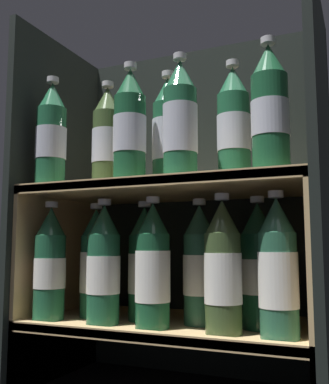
{
  "coord_description": "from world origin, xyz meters",
  "views": [
    {
      "loc": [
        0.44,
        -0.87,
        0.36
      ],
      "look_at": [
        0.0,
        0.13,
        0.49
      ],
      "focal_mm": 42.0,
      "sensor_mm": 36.0,
      "label": 1
    }
  ],
  "objects": [
    {
      "name": "shelf_lower",
      "position": [
        0.0,
        0.18,
        0.15
      ],
      "size": [
        0.71,
        0.38,
        0.18
      ],
      "color": "tan",
      "rests_on": "ground_plane"
    },
    {
      "name": "bottle_lower_front_0",
      "position": [
        -0.29,
        0.06,
        0.31
      ],
      "size": [
        0.08,
        0.08,
        0.3
      ],
      "color": "#1E5638",
      "rests_on": "shelf_lower"
    },
    {
      "name": "bottle_lower_front_2",
      "position": [
        -0.0,
        0.06,
        0.31
      ],
      "size": [
        0.08,
        0.08,
        0.3
      ],
      "color": "#194C2D",
      "rests_on": "shelf_lower"
    },
    {
      "name": "fridge_side_right",
      "position": [
        0.36,
        0.19,
        0.48
      ],
      "size": [
        0.02,
        0.42,
        0.95
      ],
      "primitive_type": "cube",
      "color": "black",
      "rests_on": "ground_plane"
    },
    {
      "name": "bottle_lower_back_1",
      "position": [
        -0.07,
        0.15,
        0.31
      ],
      "size": [
        0.08,
        0.08,
        0.3
      ],
      "color": "#194C2D",
      "rests_on": "shelf_lower"
    },
    {
      "name": "bottle_lower_front_3",
      "position": [
        0.16,
        0.06,
        0.31
      ],
      "size": [
        0.08,
        0.08,
        0.3
      ],
      "color": "#384C28",
      "rests_on": "shelf_lower"
    },
    {
      "name": "bottle_lower_front_4",
      "position": [
        0.28,
        0.06,
        0.31
      ],
      "size": [
        0.08,
        0.08,
        0.3
      ],
      "color": "#285B42",
      "rests_on": "shelf_lower"
    },
    {
      "name": "bottle_upper_front_2",
      "position": [
        0.07,
        0.06,
        0.64
      ],
      "size": [
        0.08,
        0.08,
        0.3
      ],
      "color": "#1E5638",
      "rests_on": "shelf_upper"
    },
    {
      "name": "bottle_lower_front_1",
      "position": [
        -0.13,
        0.06,
        0.31
      ],
      "size": [
        0.08,
        0.08,
        0.3
      ],
      "color": "#1E5638",
      "rests_on": "shelf_lower"
    },
    {
      "name": "fridge_side_left",
      "position": [
        -0.36,
        0.19,
        0.48
      ],
      "size": [
        0.02,
        0.42,
        0.95
      ],
      "primitive_type": "cube",
      "color": "black",
      "rests_on": "ground_plane"
    },
    {
      "name": "bottle_upper_back_2",
      "position": [
        0.17,
        0.15,
        0.64
      ],
      "size": [
        0.08,
        0.08,
        0.3
      ],
      "color": "#1E5638",
      "rests_on": "shelf_upper"
    },
    {
      "name": "bottle_upper_front_1",
      "position": [
        -0.06,
        0.06,
        0.64
      ],
      "size": [
        0.08,
        0.08,
        0.3
      ],
      "color": "#194C2D",
      "rests_on": "shelf_upper"
    },
    {
      "name": "bottle_upper_back_1",
      "position": [
        0.0,
        0.15,
        0.64
      ],
      "size": [
        0.08,
        0.08,
        0.3
      ],
      "color": "#1E5638",
      "rests_on": "shelf_upper"
    },
    {
      "name": "bottle_lower_back_3",
      "position": [
        0.22,
        0.15,
        0.31
      ],
      "size": [
        0.08,
        0.08,
        0.3
      ],
      "color": "#144228",
      "rests_on": "shelf_lower"
    },
    {
      "name": "bottle_upper_back_0",
      "position": [
        -0.18,
        0.15,
        0.64
      ],
      "size": [
        0.08,
        0.08,
        0.3
      ],
      "color": "#384C28",
      "rests_on": "shelf_upper"
    },
    {
      "name": "shelf_upper",
      "position": [
        0.0,
        0.18,
        0.38
      ],
      "size": [
        0.71,
        0.38,
        0.51
      ],
      "color": "tan",
      "rests_on": "ground_plane"
    },
    {
      "name": "bottle_lower_back_0",
      "position": [
        -0.21,
        0.15,
        0.31
      ],
      "size": [
        0.08,
        0.08,
        0.3
      ],
      "color": "#1E5638",
      "rests_on": "shelf_lower"
    },
    {
      "name": "bottle_lower_back_2",
      "position": [
        0.08,
        0.15,
        0.31
      ],
      "size": [
        0.08,
        0.08,
        0.3
      ],
      "color": "#285B42",
      "rests_on": "shelf_lower"
    },
    {
      "name": "bottle_upper_front_3",
      "position": [
        0.27,
        0.06,
        0.64
      ],
      "size": [
        0.08,
        0.08,
        0.3
      ],
      "color": "#194C2D",
      "rests_on": "shelf_upper"
    },
    {
      "name": "fridge_back_wall",
      "position": [
        0.0,
        0.39,
        0.48
      ],
      "size": [
        0.75,
        0.02,
        0.95
      ],
      "primitive_type": "cube",
      "color": "black",
      "rests_on": "ground_plane"
    },
    {
      "name": "bottle_upper_front_0",
      "position": [
        -0.3,
        0.06,
        0.64
      ],
      "size": [
        0.08,
        0.08,
        0.3
      ],
      "color": "#1E5638",
      "rests_on": "shelf_upper"
    }
  ]
}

